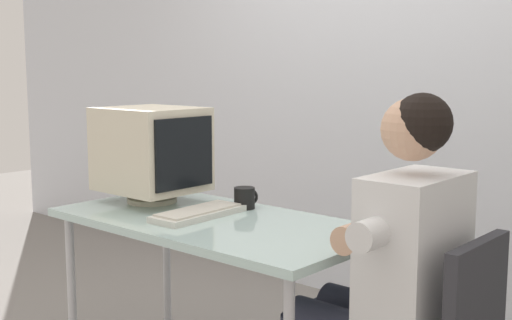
{
  "coord_description": "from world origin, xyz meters",
  "views": [
    {
      "loc": [
        1.79,
        -1.79,
        1.33
      ],
      "look_at": [
        0.22,
        0.0,
        0.99
      ],
      "focal_mm": 46.61,
      "sensor_mm": 36.0,
      "label": 1
    }
  ],
  "objects_px": {
    "desk": "(214,233)",
    "desk_mug": "(245,198)",
    "person_seated": "(385,270)",
    "keyboard": "(199,213)",
    "crt_monitor": "(152,150)"
  },
  "relations": [
    {
      "from": "desk",
      "to": "person_seated",
      "type": "xyz_separation_m",
      "value": [
        0.74,
        0.03,
        -0.0
      ]
    },
    {
      "from": "desk",
      "to": "keyboard",
      "type": "bearing_deg",
      "value": -162.73
    },
    {
      "from": "desk",
      "to": "desk_mug",
      "type": "xyz_separation_m",
      "value": [
        -0.03,
        0.22,
        0.11
      ]
    },
    {
      "from": "crt_monitor",
      "to": "desk",
      "type": "bearing_deg",
      "value": -6.35
    },
    {
      "from": "crt_monitor",
      "to": "desk_mug",
      "type": "bearing_deg",
      "value": 23.56
    },
    {
      "from": "desk",
      "to": "person_seated",
      "type": "bearing_deg",
      "value": 2.63
    },
    {
      "from": "desk",
      "to": "crt_monitor",
      "type": "height_order",
      "value": "crt_monitor"
    },
    {
      "from": "desk",
      "to": "keyboard",
      "type": "relative_size",
      "value": 3.17
    },
    {
      "from": "desk",
      "to": "person_seated",
      "type": "height_order",
      "value": "person_seated"
    },
    {
      "from": "keyboard",
      "to": "crt_monitor",
      "type": "bearing_deg",
      "value": 169.49
    },
    {
      "from": "crt_monitor",
      "to": "keyboard",
      "type": "xyz_separation_m",
      "value": [
        0.36,
        -0.07,
        -0.21
      ]
    },
    {
      "from": "desk",
      "to": "crt_monitor",
      "type": "bearing_deg",
      "value": 173.65
    },
    {
      "from": "keyboard",
      "to": "desk_mug",
      "type": "height_order",
      "value": "desk_mug"
    },
    {
      "from": "crt_monitor",
      "to": "person_seated",
      "type": "height_order",
      "value": "person_seated"
    },
    {
      "from": "desk",
      "to": "crt_monitor",
      "type": "distance_m",
      "value": 0.51
    }
  ]
}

